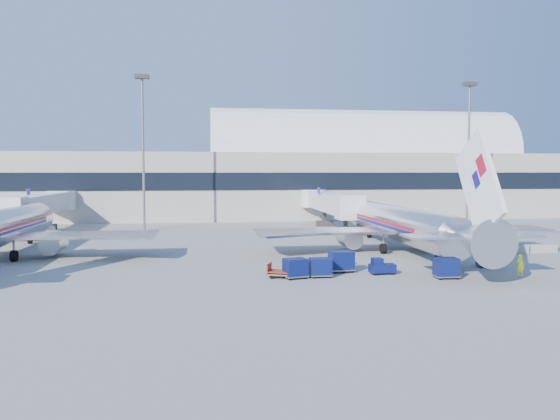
{
  "coord_description": "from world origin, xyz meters",
  "views": [
    {
      "loc": [
        -11.13,
        -51.39,
        8.6
      ],
      "look_at": [
        -3.25,
        6.0,
        4.55
      ],
      "focal_mm": 35.0,
      "sensor_mm": 36.0,
      "label": 1
    }
  ],
  "objects": [
    {
      "name": "cart_train_c",
      "position": [
        -3.98,
        -8.38,
        0.87
      ],
      "size": [
        2.16,
        1.86,
        1.62
      ],
      "rotation": [
        0.0,
        0.0,
        0.28
      ],
      "color": "#091247",
      "rests_on": "ground"
    },
    {
      "name": "terminal",
      "position": [
        -13.6,
        55.96,
        7.52
      ],
      "size": [
        170.0,
        28.15,
        21.0
      ],
      "color": "#B2AA9E",
      "rests_on": "ground"
    },
    {
      "name": "cart_train_a",
      "position": [
        0.41,
        -6.12,
        0.97
      ],
      "size": [
        2.19,
        1.75,
        1.81
      ],
      "rotation": [
        0.0,
        0.0,
        0.09
      ],
      "color": "#091247",
      "rests_on": "ground"
    },
    {
      "name": "tug_right",
      "position": [
        10.64,
        -4.34,
        0.63
      ],
      "size": [
        2.37,
        2.0,
        1.39
      ],
      "rotation": [
        0.0,
        0.0,
        -0.54
      ],
      "color": "#091247",
      "rests_on": "ground"
    },
    {
      "name": "airliner_main",
      "position": [
        10.0,
        4.51,
        2.93
      ],
      "size": [
        32.0,
        37.26,
        12.07
      ],
      "color": "silver",
      "rests_on": "ground"
    },
    {
      "name": "ground",
      "position": [
        0.0,
        0.0,
        0.0
      ],
      "size": [
        260.0,
        260.0,
        0.0
      ],
      "primitive_type": "plane",
      "color": "gray",
      "rests_on": "ground"
    },
    {
      "name": "cart_solo_near",
      "position": [
        8.1,
        -10.05,
        0.89
      ],
      "size": [
        1.96,
        1.53,
        1.67
      ],
      "rotation": [
        0.0,
        0.0,
        -0.05
      ],
      "color": "#091247",
      "rests_on": "ground"
    },
    {
      "name": "barrier_far",
      "position": [
        24.6,
        2.0,
        0.45
      ],
      "size": [
        3.0,
        0.55,
        0.9
      ],
      "primitive_type": "cube",
      "color": "#9E9E96",
      "rests_on": "ground"
    },
    {
      "name": "mast_east",
      "position": [
        30.0,
        30.0,
        14.79
      ],
      "size": [
        2.0,
        1.2,
        22.6
      ],
      "color": "slate",
      "rests_on": "ground"
    },
    {
      "name": "barrier_near",
      "position": [
        18.0,
        2.0,
        0.45
      ],
      "size": [
        3.0,
        0.55,
        0.9
      ],
      "primitive_type": "cube",
      "color": "#9E9E96",
      "rests_on": "ground"
    },
    {
      "name": "tug_left",
      "position": [
        1.09,
        -3.32,
        0.63
      ],
      "size": [
        1.93,
        2.37,
        1.38
      ],
      "rotation": [
        0.0,
        0.0,
        1.09
      ],
      "color": "#091247",
      "rests_on": "ground"
    },
    {
      "name": "jetbridge_near",
      "position": [
        7.6,
        30.81,
        3.93
      ],
      "size": [
        4.4,
        27.5,
        6.25
      ],
      "color": "silver",
      "rests_on": "ground"
    },
    {
      "name": "barrier_mid",
      "position": [
        21.3,
        2.0,
        0.45
      ],
      "size": [
        3.0,
        0.55,
        0.9
      ],
      "primitive_type": "cube",
      "color": "#9E9E96",
      "rests_on": "ground"
    },
    {
      "name": "ramp_worker",
      "position": [
        14.78,
        -9.69,
        0.89
      ],
      "size": [
        0.63,
        0.76,
        1.79
      ],
      "primitive_type": "imported",
      "rotation": [
        0.0,
        0.0,
        1.93
      ],
      "color": "#CBF71A",
      "rests_on": "ground"
    },
    {
      "name": "mast_west",
      "position": [
        -20.0,
        30.0,
        14.79
      ],
      "size": [
        2.0,
        1.2,
        22.6
      ],
      "color": "slate",
      "rests_on": "ground"
    },
    {
      "name": "cart_open_red",
      "position": [
        -5.02,
        -8.02,
        0.42
      ],
      "size": [
        2.56,
        2.18,
        0.58
      ],
      "rotation": [
        0.0,
        0.0,
        -0.36
      ],
      "color": "slate",
      "rests_on": "ground"
    },
    {
      "name": "cart_solo_far",
      "position": [
        14.19,
        -5.49,
        0.87
      ],
      "size": [
        2.07,
        1.72,
        1.63
      ],
      "rotation": [
        0.0,
        0.0,
        -0.18
      ],
      "color": "#091247",
      "rests_on": "ground"
    },
    {
      "name": "jetbridge_mid",
      "position": [
        -34.4,
        30.81,
        3.93
      ],
      "size": [
        4.4,
        27.5,
        6.25
      ],
      "color": "silver",
      "rests_on": "ground"
    },
    {
      "name": "cart_train_b",
      "position": [
        -1.86,
        -8.13,
        0.84
      ],
      "size": [
        1.8,
        1.38,
        1.57
      ],
      "rotation": [
        0.0,
        0.0,
        0.01
      ],
      "color": "#091247",
      "rests_on": "ground"
    },
    {
      "name": "tug_lead",
      "position": [
        3.5,
        -7.56,
        0.64
      ],
      "size": [
        2.18,
        1.16,
        1.39
      ],
      "rotation": [
        0.0,
        0.0,
        0.05
      ],
      "color": "#091247",
      "rests_on": "ground"
    }
  ]
}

